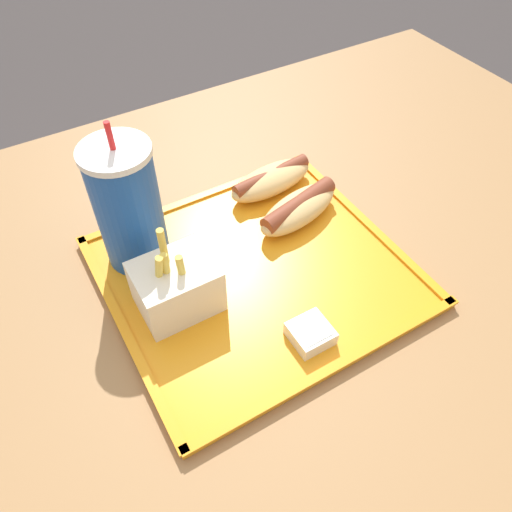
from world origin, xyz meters
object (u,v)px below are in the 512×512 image
soda_cup (128,206)px  hot_dog_near (299,208)px  fries_carton (178,288)px  sauce_cup_mayo (309,334)px  hot_dog_far (271,179)px

soda_cup → hot_dog_near: (0.23, -0.05, -0.07)m
fries_carton → soda_cup: bearing=95.9°
fries_carton → sauce_cup_mayo: bearing=-47.6°
soda_cup → fries_carton: bearing=-84.1°
soda_cup → sauce_cup_mayo: bearing=-62.1°
hot_dog_near → soda_cup: bearing=167.0°
hot_dog_near → fries_carton: size_ratio=1.27×
fries_carton → sauce_cup_mayo: size_ratio=2.56×
hot_dog_near → fries_carton: 0.22m
soda_cup → hot_dog_far: soda_cup is taller
hot_dog_far → sauce_cup_mayo: size_ratio=3.15×
hot_dog_far → sauce_cup_mayo: 0.28m
hot_dog_far → hot_dog_near: bearing=-90.0°
hot_dog_near → sauce_cup_mayo: size_ratio=3.25×
hot_dog_near → sauce_cup_mayo: bearing=-120.1°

